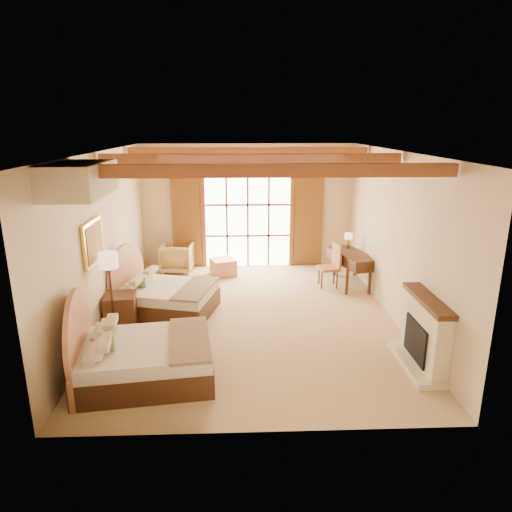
{
  "coord_description": "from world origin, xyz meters",
  "views": [
    {
      "loc": [
        -0.24,
        -8.32,
        3.68
      ],
      "look_at": [
        0.09,
        0.2,
        1.2
      ],
      "focal_mm": 32.0,
      "sensor_mm": 36.0,
      "label": 1
    }
  ],
  "objects_px": {
    "nightstand": "(121,312)",
    "armchair": "(177,258)",
    "bed_near": "(136,355)",
    "desk": "(351,268)",
    "bed_far": "(160,295)"
  },
  "relations": [
    {
      "from": "bed_near",
      "to": "desk",
      "type": "bearing_deg",
      "value": 36.46
    },
    {
      "from": "desk",
      "to": "nightstand",
      "type": "bearing_deg",
      "value": -170.83
    },
    {
      "from": "desk",
      "to": "bed_near",
      "type": "bearing_deg",
      "value": -151.76
    },
    {
      "from": "nightstand",
      "to": "desk",
      "type": "xyz_separation_m",
      "value": [
        4.85,
        2.24,
        0.08
      ]
    },
    {
      "from": "bed_near",
      "to": "nightstand",
      "type": "distance_m",
      "value": 1.91
    },
    {
      "from": "bed_near",
      "to": "nightstand",
      "type": "bearing_deg",
      "value": 102.61
    },
    {
      "from": "armchair",
      "to": "desk",
      "type": "relative_size",
      "value": 0.52
    },
    {
      "from": "bed_far",
      "to": "armchair",
      "type": "xyz_separation_m",
      "value": [
        -0.01,
        2.64,
        0.0
      ]
    },
    {
      "from": "bed_far",
      "to": "desk",
      "type": "bearing_deg",
      "value": 33.73
    },
    {
      "from": "bed_near",
      "to": "nightstand",
      "type": "relative_size",
      "value": 3.19
    },
    {
      "from": "nightstand",
      "to": "armchair",
      "type": "height_order",
      "value": "armchair"
    },
    {
      "from": "nightstand",
      "to": "armchair",
      "type": "bearing_deg",
      "value": 73.66
    },
    {
      "from": "bed_near",
      "to": "desk",
      "type": "height_order",
      "value": "bed_near"
    },
    {
      "from": "bed_near",
      "to": "bed_far",
      "type": "xyz_separation_m",
      "value": [
        -0.04,
        2.52,
        -0.02
      ]
    },
    {
      "from": "bed_far",
      "to": "nightstand",
      "type": "distance_m",
      "value": 0.95
    }
  ]
}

